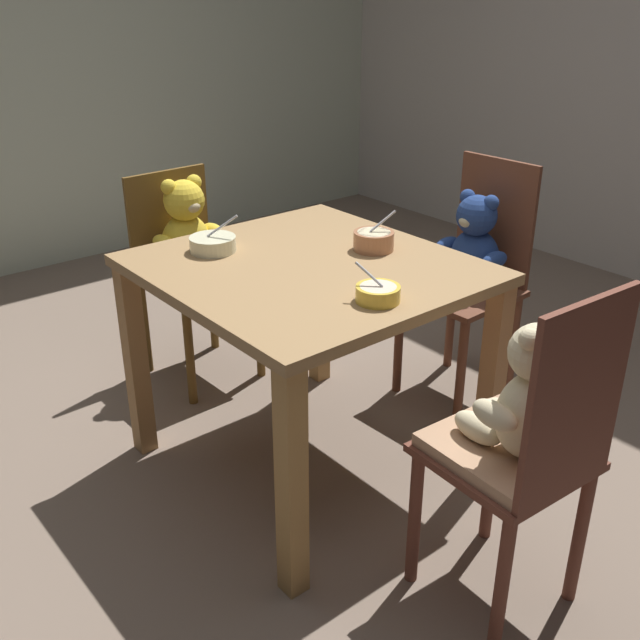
{
  "coord_description": "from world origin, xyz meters",
  "views": [
    {
      "loc": [
        1.71,
        -1.36,
        1.58
      ],
      "look_at": [
        0.0,
        0.05,
        0.54
      ],
      "focal_mm": 41.45,
      "sensor_mm": 36.0,
      "label": 1
    }
  ],
  "objects": [
    {
      "name": "teddy_chair_far_center",
      "position": [
        -0.0,
        0.82,
        0.57
      ],
      "size": [
        0.39,
        0.4,
        0.95
      ],
      "rotation": [
        0.0,
        0.0,
        -1.54
      ],
      "color": "brown",
      "rests_on": "ground_plane"
    },
    {
      "name": "porridge_bowl_terracotta_far_center",
      "position": [
        0.04,
        0.25,
        0.78
      ],
      "size": [
        0.13,
        0.14,
        0.13
      ],
      "color": "#B0714E",
      "rests_on": "dining_table"
    },
    {
      "name": "ground_plane",
      "position": [
        0.0,
        0.0,
        -0.02
      ],
      "size": [
        5.2,
        5.2,
        0.04
      ],
      "color": "#796657"
    },
    {
      "name": "porridge_bowl_yellow_near_right",
      "position": [
        0.35,
        -0.03,
        0.78
      ],
      "size": [
        0.13,
        0.13,
        0.11
      ],
      "color": "yellow",
      "rests_on": "dining_table"
    },
    {
      "name": "teddy_chair_near_left",
      "position": [
        -0.85,
        0.05,
        0.57
      ],
      "size": [
        0.43,
        0.42,
        0.86
      ],
      "rotation": [
        0.0,
        0.0,
        0.03
      ],
      "color": "brown",
      "rests_on": "ground_plane"
    },
    {
      "name": "dining_table",
      "position": [
        0.0,
        0.0,
        0.63
      ],
      "size": [
        0.98,
        0.92,
        0.75
      ],
      "color": "#957147",
      "rests_on": "ground_plane"
    },
    {
      "name": "teddy_chair_near_right",
      "position": [
        0.84,
        0.01,
        0.57
      ],
      "size": [
        0.39,
        0.39,
        0.96
      ],
      "rotation": [
        0.0,
        0.0,
        3.08
      ],
      "color": "brown",
      "rests_on": "ground_plane"
    },
    {
      "name": "porridge_bowl_cream_near_left",
      "position": [
        -0.29,
        -0.17,
        0.78
      ],
      "size": [
        0.15,
        0.15,
        0.12
      ],
      "color": "beige",
      "rests_on": "dining_table"
    }
  ]
}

